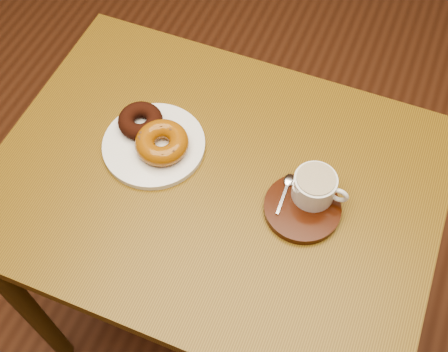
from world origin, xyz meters
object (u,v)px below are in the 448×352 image
at_px(donut_plate, 154,145).
at_px(coffee_cup, 315,187).
at_px(saucer, 302,208).
at_px(cafe_table, 216,210).

height_order(donut_plate, coffee_cup, coffee_cup).
relative_size(donut_plate, coffee_cup, 1.94).
xyz_separation_m(saucer, coffee_cup, (0.01, 0.03, 0.04)).
bearing_deg(saucer, coffee_cup, 72.84).
bearing_deg(cafe_table, donut_plate, 170.56).
distance_m(cafe_table, donut_plate, 0.20).
bearing_deg(coffee_cup, cafe_table, -169.20).
bearing_deg(saucer, cafe_table, 179.05).
distance_m(donut_plate, coffee_cup, 0.34).
bearing_deg(cafe_table, coffee_cup, 8.11).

